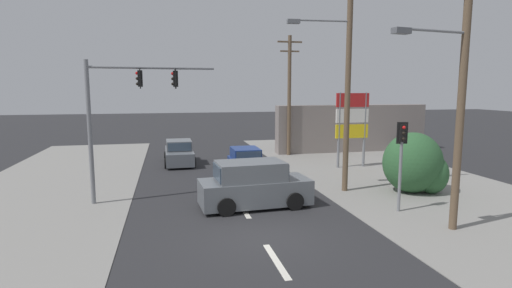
# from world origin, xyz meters

# --- Properties ---
(ground_plane) EXTENTS (140.00, 140.00, 0.00)m
(ground_plane) POSITION_xyz_m (0.00, 0.00, 0.00)
(ground_plane) COLOR #28282B
(lane_dash_near) EXTENTS (0.20, 2.40, 0.01)m
(lane_dash_near) POSITION_xyz_m (0.00, -2.00, 0.00)
(lane_dash_near) COLOR silver
(lane_dash_near) RESTS_ON ground
(lane_dash_mid) EXTENTS (0.20, 2.40, 0.01)m
(lane_dash_mid) POSITION_xyz_m (0.00, 3.00, 0.00)
(lane_dash_mid) COLOR silver
(lane_dash_mid) RESTS_ON ground
(lane_dash_far) EXTENTS (0.20, 2.40, 0.01)m
(lane_dash_far) POSITION_xyz_m (0.00, 8.00, 0.00)
(lane_dash_far) COLOR silver
(lane_dash_far) RESTS_ON ground
(kerb_right_verge) EXTENTS (10.00, 44.00, 0.02)m
(kerb_right_verge) POSITION_xyz_m (9.00, 2.00, 0.01)
(kerb_right_verge) COLOR gray
(kerb_right_verge) RESTS_ON ground
(kerb_left_verge) EXTENTS (8.00, 40.00, 0.02)m
(kerb_left_verge) POSITION_xyz_m (-8.50, 4.00, 0.01)
(kerb_left_verge) COLOR gray
(kerb_left_verge) RESTS_ON ground
(utility_pole_foreground_right) EXTENTS (3.77, 0.68, 9.20)m
(utility_pole_foreground_right) POSITION_xyz_m (6.50, -0.88, 4.96)
(utility_pole_foreground_right) COLOR brown
(utility_pole_foreground_right) RESTS_ON ground
(utility_pole_midground_right) EXTENTS (3.78, 0.48, 10.89)m
(utility_pole_midground_right) POSITION_xyz_m (5.14, 4.84, 5.82)
(utility_pole_midground_right) COLOR brown
(utility_pole_midground_right) RESTS_ON ground
(utility_pole_background_right) EXTENTS (1.80, 0.26, 8.57)m
(utility_pole_background_right) POSITION_xyz_m (5.73, 15.37, 4.52)
(utility_pole_background_right) COLOR brown
(utility_pole_background_right) RESTS_ON ground
(traffic_signal_mast) EXTENTS (5.29, 0.52, 6.00)m
(traffic_signal_mast) POSITION_xyz_m (-4.73, 5.20, 4.15)
(traffic_signal_mast) COLOR slate
(traffic_signal_mast) RESTS_ON ground
(pedestal_signal_right_kerb) EXTENTS (0.44, 0.30, 3.56)m
(pedestal_signal_right_kerb) POSITION_xyz_m (5.93, 1.35, 2.42)
(pedestal_signal_right_kerb) COLOR slate
(pedestal_signal_right_kerb) RESTS_ON ground
(shopping_plaza_sign) EXTENTS (2.10, 0.16, 4.60)m
(shopping_plaza_sign) POSITION_xyz_m (8.13, 10.14, 2.98)
(shopping_plaza_sign) COLOR slate
(shopping_plaza_sign) RESTS_ON ground
(roadside_bush) EXTENTS (2.91, 2.49, 2.83)m
(roadside_bush) POSITION_xyz_m (8.34, 3.87, 1.33)
(roadside_bush) COLOR #2D5B33
(roadside_bush) RESTS_ON ground
(shopfront_wall_far) EXTENTS (12.00, 1.00, 3.60)m
(shopfront_wall_far) POSITION_xyz_m (11.00, 16.00, 1.80)
(shopfront_wall_far) COLOR gray
(shopfront_wall_far) RESTS_ON ground
(suv_oncoming_mid) EXTENTS (4.64, 2.29, 1.90)m
(suv_oncoming_mid) POSITION_xyz_m (0.49, 3.28, 0.88)
(suv_oncoming_mid) COLOR slate
(suv_oncoming_mid) RESTS_ON ground
(hatchback_receding_far) EXTENTS (1.79, 3.64, 1.53)m
(hatchback_receding_far) POSITION_xyz_m (1.35, 9.22, 0.70)
(hatchback_receding_far) COLOR navy
(hatchback_receding_far) RESTS_ON ground
(sedan_kerbside_parked) EXTENTS (1.93, 4.26, 1.56)m
(sedan_kerbside_parked) POSITION_xyz_m (-2.22, 13.55, 0.70)
(sedan_kerbside_parked) COLOR slate
(sedan_kerbside_parked) RESTS_ON ground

